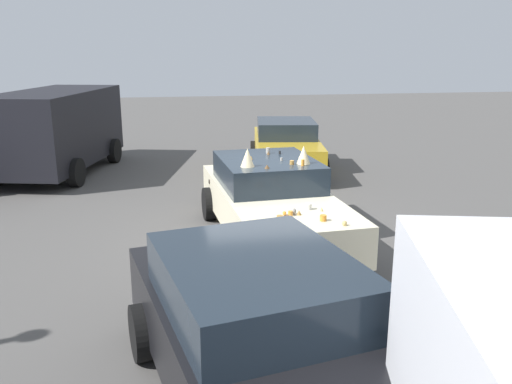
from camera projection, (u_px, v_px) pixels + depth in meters
The scene contains 5 objects.
ground_plane at pixel (272, 239), 9.60m from camera, with size 60.00×60.00×0.00m, color #514F4C.
art_car_decorated at pixel (271, 200), 9.49m from camera, with size 4.73×2.28×1.72m.
parked_van_far_right at pixel (57, 128), 14.41m from camera, with size 5.21×3.14×2.24m.
parked_sedan_behind_right at pixel (286, 146), 14.75m from camera, with size 4.44×2.47×1.41m.
parked_sedan_far_left at pixel (266, 342), 4.84m from camera, with size 4.78×2.68×1.49m.
Camera 1 is at (-8.85, 1.88, 3.33)m, focal length 37.31 mm.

